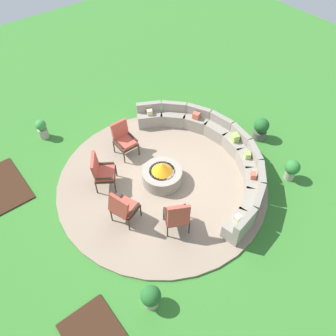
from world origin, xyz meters
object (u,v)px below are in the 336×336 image
Objects in this scene: lounge_chair_front_right at (101,171)px; lounge_chair_back_right at (177,216)px; lounge_chair_back_left at (123,207)px; lounge_chair_front_left at (124,138)px; curved_stone_bench at (216,151)px; potted_plant_2 at (151,297)px; potted_plant_3 at (261,128)px; potted_plant_1 at (42,129)px; potted_plant_0 at (292,169)px; fire_pit at (162,174)px.

lounge_chair_back_right is at bearing 50.60° from lounge_chair_front_right.
lounge_chair_front_right is at bearing 150.62° from lounge_chair_back_left.
lounge_chair_front_left is at bearing 108.11° from lounge_chair_back_right.
curved_stone_bench is 4.76× the size of lounge_chair_back_left.
potted_plant_2 is 6.04m from potted_plant_3.
lounge_chair_back_right is (2.32, 0.66, 0.00)m from lounge_chair_front_right.
lounge_chair_front_right is 1.01× the size of lounge_chair_back_right.
lounge_chair_back_left is 1.82× the size of potted_plant_2.
potted_plant_1 is (-4.18, -0.23, -0.28)m from lounge_chair_back_left.
lounge_chair_back_right is 1.66× the size of potted_plant_0.
potted_plant_3 reaches higher than potted_plant_2.
potted_plant_2 is at bearing -84.99° from potted_plant_0.
lounge_chair_back_left reaches higher than lounge_chair_front_right.
potted_plant_2 is (2.06, -0.69, -0.29)m from lounge_chair_back_left.
lounge_chair_back_left reaches higher than fire_pit.
potted_plant_0 is at bearing 38.59° from potted_plant_1.
potted_plant_3 is (1.30, 4.77, -0.22)m from lounge_chair_front_right.
curved_stone_bench is 8.07× the size of potted_plant_0.
potted_plant_3 is at bearing 160.11° from potted_plant_0.
lounge_chair_back_left is (0.44, -1.52, 0.29)m from fire_pit.
fire_pit is 1.01× the size of lounge_chair_back_right.
lounge_chair_front_right is 3.51m from potted_plant_2.
fire_pit is at bearing -96.89° from potted_plant_3.
lounge_chair_back_left is at bearing 3.19° from potted_plant_1.
potted_plant_1 is at bearing -54.09° from lounge_chair_front_left.
potted_plant_0 is at bearing 89.75° from lounge_chair_front_right.
fire_pit is 3.34m from potted_plant_2.
fire_pit is 3.48m from potted_plant_3.
lounge_chair_front_right reaches higher than potted_plant_2.
lounge_chair_back_left reaches higher than potted_plant_2.
fire_pit is 4.13m from potted_plant_1.
potted_plant_1 is at bearing 129.20° from lounge_chair_back_right.
lounge_chair_back_left reaches higher than potted_plant_1.
lounge_chair_back_left is at bearing -89.73° from potted_plant_3.
lounge_chair_front_right is 5.11m from potted_plant_0.
fire_pit is at bearing 25.15° from potted_plant_1.
potted_plant_1 is (-5.79, -4.62, -0.03)m from potted_plant_0.
potted_plant_0 is 1.74m from potted_plant_3.
potted_plant_0 is 1.00× the size of potted_plant_1.
lounge_chair_front_left is 2.69m from potted_plant_1.
curved_stone_bench is 2.66m from lounge_chair_front_left.
curved_stone_bench is 1.73m from potted_plant_3.
potted_plant_2 is at bearing -118.47° from lounge_chair_back_right.
potted_plant_1 is at bearing -128.55° from potted_plant_3.
lounge_chair_front_right reaches higher than potted_plant_1.
potted_plant_2 is at bearing -39.14° from lounge_chair_back_left.
lounge_chair_back_right is at bearing -24.59° from fire_pit.
lounge_chair_front_left is at bearing -173.71° from fire_pit.
potted_plant_0 is at bearing 17.38° from lounge_chair_back_right.
curved_stone_bench is 2.11m from potted_plant_0.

